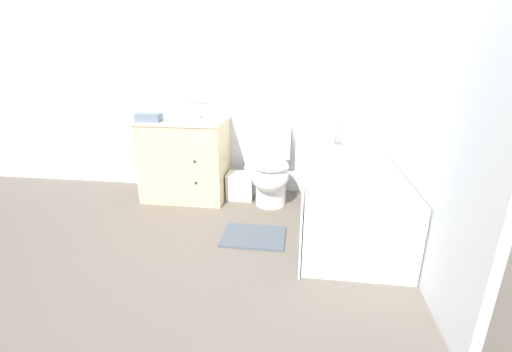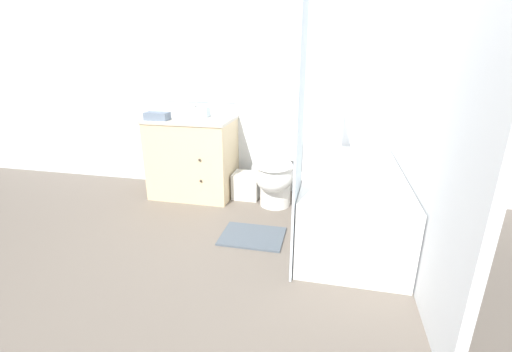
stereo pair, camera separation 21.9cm
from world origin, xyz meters
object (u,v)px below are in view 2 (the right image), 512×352
(wastebasket, at_px, (246,185))
(tissue_box, at_px, (203,112))
(sink_faucet, at_px, (198,111))
(hand_towel_folded, at_px, (157,116))
(toilet, at_px, (276,172))
(bath_mat, at_px, (253,236))
(soap_dispenser, at_px, (222,110))
(bathtub, at_px, (350,201))
(vanity_cabinet, at_px, (193,156))
(bath_towel_folded, at_px, (338,192))

(wastebasket, bearing_deg, tissue_box, 172.32)
(sink_faucet, xyz_separation_m, hand_towel_folded, (-0.27, -0.38, 0.00))
(toilet, distance_m, bath_mat, 0.79)
(toilet, relative_size, soap_dispenser, 4.20)
(bathtub, bearing_deg, wastebasket, 153.16)
(hand_towel_folded, bearing_deg, sink_faucet, 54.53)
(tissue_box, bearing_deg, vanity_cabinet, -141.79)
(sink_faucet, bearing_deg, bathtub, -23.75)
(bath_towel_folded, bearing_deg, wastebasket, 128.55)
(wastebasket, xyz_separation_m, soap_dispenser, (-0.25, 0.02, 0.77))
(sink_faucet, bearing_deg, tissue_box, -50.27)
(bath_mat, bearing_deg, sink_faucet, 129.80)
(toilet, height_order, bath_towel_folded, toilet)
(bathtub, bearing_deg, vanity_cabinet, 162.44)
(bath_towel_folded, bearing_deg, toilet, 118.83)
(toilet, bearing_deg, soap_dispenser, 169.15)
(toilet, bearing_deg, bath_mat, -95.83)
(soap_dispenser, bearing_deg, wastebasket, -4.22)
(tissue_box, height_order, hand_towel_folded, tissue_box)
(tissue_box, bearing_deg, toilet, -11.05)
(vanity_cabinet, bearing_deg, bath_towel_folded, -37.20)
(tissue_box, height_order, bath_mat, tissue_box)
(bathtub, bearing_deg, tissue_box, 158.72)
(toilet, distance_m, tissue_box, 0.97)
(wastebasket, relative_size, tissue_box, 2.09)
(bathtub, relative_size, soap_dispenser, 8.83)
(tissue_box, xyz_separation_m, bath_mat, (0.72, -0.87, -0.87))
(vanity_cabinet, relative_size, wastebasket, 3.17)
(toilet, height_order, soap_dispenser, soap_dispenser)
(vanity_cabinet, distance_m, hand_towel_folded, 0.55)
(vanity_cabinet, distance_m, sink_faucet, 0.48)
(bathtub, xyz_separation_m, wastebasket, (-1.02, 0.52, -0.14))
(hand_towel_folded, bearing_deg, bath_towel_folded, -28.15)
(bathtub, distance_m, hand_towel_folded, 1.98)
(soap_dispenser, bearing_deg, sink_faucet, 152.71)
(hand_towel_folded, bearing_deg, soap_dispenser, 20.20)
(toilet, distance_m, hand_towel_folded, 1.28)
(soap_dispenser, bearing_deg, bathtub, -22.84)
(vanity_cabinet, relative_size, soap_dispenser, 4.80)
(wastebasket, bearing_deg, sink_faucet, 162.21)
(sink_faucet, distance_m, bathtub, 1.83)
(bathtub, height_order, bath_mat, bathtub)
(bathtub, height_order, soap_dispenser, soap_dispenser)
(hand_towel_folded, bearing_deg, toilet, 5.16)
(vanity_cabinet, bearing_deg, wastebasket, 1.47)
(tissue_box, relative_size, bath_mat, 0.25)
(hand_towel_folded, bearing_deg, bath_mat, -29.07)
(wastebasket, bearing_deg, vanity_cabinet, -178.53)
(wastebasket, relative_size, bath_towel_folded, 0.86)
(soap_dispenser, bearing_deg, hand_towel_folded, -159.80)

